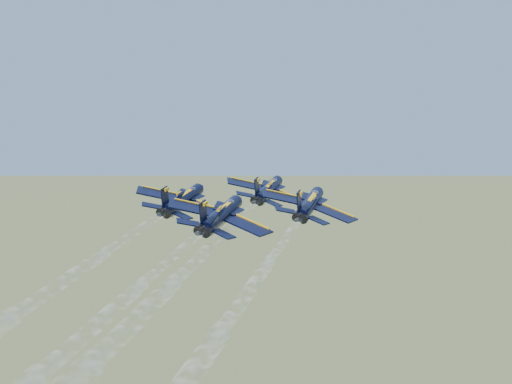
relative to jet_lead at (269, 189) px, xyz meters
The scene contains 6 objects.
jet_lead is the anchor object (origin of this frame).
jet_left 16.83m from the jet_lead, 105.93° to the right, with size 12.73×17.89×5.06m.
jet_right 16.26m from the jet_lead, 38.79° to the right, with size 12.73×17.89×5.06m.
jet_slot 25.35m from the jet_lead, 72.70° to the right, with size 12.73×17.89×5.06m.
smoke_trail_lead 55.92m from the jet_lead, 71.10° to the right, with size 25.83×70.74×2.72m.
smoke_trail_right 70.20m from the jet_lead, 63.99° to the right, with size 25.83×70.74×2.72m.
Camera 1 is at (51.77, -86.85, 106.86)m, focal length 50.00 mm.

